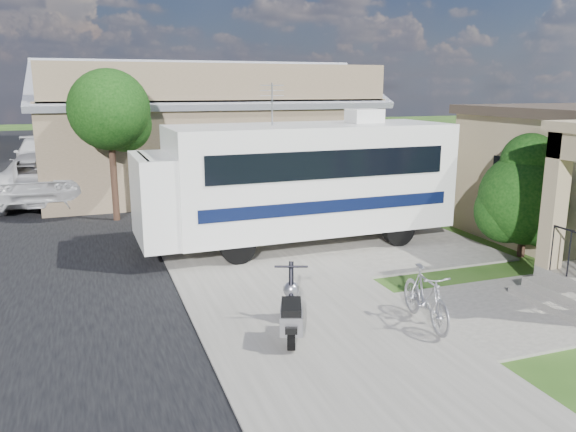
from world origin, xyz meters
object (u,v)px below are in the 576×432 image
object	(u,v)px
scooter	(291,313)
van	(41,156)
motorhome	(299,179)
shrub	(526,194)
bicycle	(426,300)
pickup_truck	(46,176)
garden_hose	(537,287)

from	to	relation	value
scooter	van	world-z (taller)	van
motorhome	shrub	xyz separation A→B (m)	(4.80, -2.73, -0.22)
motorhome	bicycle	size ratio (longest dim) A/B	4.84
pickup_truck	bicycle	bearing A→B (deg)	118.41
shrub	pickup_truck	xyz separation A→B (m)	(-11.32, 11.23, -0.64)
scooter	bicycle	world-z (taller)	scooter
shrub	pickup_truck	world-z (taller)	shrub
bicycle	van	size ratio (longest dim) A/B	0.29
shrub	garden_hose	distance (m)	2.97
van	motorhome	bearing A→B (deg)	-69.29
shrub	van	bearing A→B (deg)	122.71
bicycle	garden_hose	bearing A→B (deg)	19.33
van	garden_hose	xyz separation A→B (m)	(10.45, -20.72, -0.73)
motorhome	garden_hose	bearing A→B (deg)	-57.19
scooter	garden_hose	xyz separation A→B (m)	(5.44, 0.42, -0.38)
garden_hose	pickup_truck	bearing A→B (deg)	126.32
shrub	bicycle	distance (m)	5.52
shrub	bicycle	xyz separation A→B (m)	(-4.61, -2.86, -1.03)
scooter	bicycle	distance (m)	2.34
van	scooter	bearing A→B (deg)	-80.19
bicycle	garden_hose	distance (m)	3.22
garden_hose	van	bearing A→B (deg)	116.76
motorhome	van	size ratio (longest dim) A/B	1.42
pickup_truck	shrub	bearing A→B (deg)	138.15
motorhome	garden_hose	xyz separation A→B (m)	(3.31, -4.86, -1.66)
pickup_truck	van	bearing A→B (deg)	-82.21
motorhome	shrub	bearing A→B (deg)	-31.05
motorhome	van	world-z (taller)	motorhome
motorhome	bicycle	world-z (taller)	motorhome
bicycle	pickup_truck	xyz separation A→B (m)	(-6.71, 14.09, 0.39)
scooter	motorhome	bearing A→B (deg)	87.98
scooter	pickup_truck	world-z (taller)	pickup_truck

